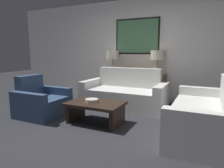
# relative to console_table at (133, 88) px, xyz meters

# --- Properties ---
(ground_plane) EXTENTS (20.00, 20.00, 0.00)m
(ground_plane) POSITION_rel_console_table_xyz_m (0.00, -2.13, -0.38)
(ground_plane) COLOR #28282D
(back_wall) EXTENTS (7.77, 0.12, 2.65)m
(back_wall) POSITION_rel_console_table_xyz_m (0.00, 0.26, 0.96)
(back_wall) COLOR silver
(back_wall) RESTS_ON ground_plane
(console_table) EXTENTS (1.62, 0.37, 0.75)m
(console_table) POSITION_rel_console_table_xyz_m (0.00, 0.00, 0.00)
(console_table) COLOR brown
(console_table) RESTS_ON ground_plane
(table_lamp_left) EXTENTS (0.33, 0.33, 0.58)m
(table_lamp_left) POSITION_rel_console_table_xyz_m (-0.60, 0.00, 0.77)
(table_lamp_left) COLOR silver
(table_lamp_left) RESTS_ON console_table
(table_lamp_right) EXTENTS (0.33, 0.33, 0.58)m
(table_lamp_right) POSITION_rel_console_table_xyz_m (0.60, 0.00, 0.77)
(table_lamp_right) COLOR silver
(table_lamp_right) RESTS_ON console_table
(couch_by_back_wall) EXTENTS (1.91, 0.90, 0.91)m
(couch_by_back_wall) POSITION_rel_console_table_xyz_m (0.00, -0.64, -0.07)
(couch_by_back_wall) COLOR silver
(couch_by_back_wall) RESTS_ON ground_plane
(couch_by_side) EXTENTS (0.90, 1.91, 0.91)m
(couch_by_side) POSITION_rel_console_table_xyz_m (1.73, -1.55, -0.07)
(couch_by_side) COLOR silver
(couch_by_side) RESTS_ON ground_plane
(coffee_table) EXTENTS (1.01, 0.67, 0.39)m
(coffee_table) POSITION_rel_console_table_xyz_m (-0.09, -1.82, -0.10)
(coffee_table) COLOR black
(coffee_table) RESTS_ON ground_plane
(decorative_bowl) EXTENTS (0.24, 0.24, 0.05)m
(decorative_bowl) POSITION_rel_console_table_xyz_m (-0.17, -1.82, 0.04)
(decorative_bowl) COLOR beige
(decorative_bowl) RESTS_ON coffee_table
(armchair_near_back_wall) EXTENTS (0.85, 0.87, 0.82)m
(armchair_near_back_wall) POSITION_rel_console_table_xyz_m (-1.32, -1.91, -0.10)
(armchair_near_back_wall) COLOR navy
(armchair_near_back_wall) RESTS_ON ground_plane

